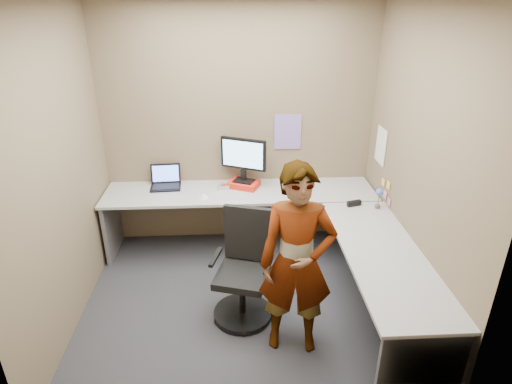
{
  "coord_description": "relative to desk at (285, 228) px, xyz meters",
  "views": [
    {
      "loc": [
        -0.06,
        -3.3,
        2.7
      ],
      "look_at": [
        0.14,
        0.25,
        1.05
      ],
      "focal_mm": 30.0,
      "sensor_mm": 36.0,
      "label": 1
    }
  ],
  "objects": [
    {
      "name": "ground",
      "position": [
        -0.44,
        -0.39,
        -0.59
      ],
      "size": [
        3.0,
        3.0,
        0.0
      ],
      "primitive_type": "plane",
      "color": "#242529",
      "rests_on": "ground"
    },
    {
      "name": "wall_back",
      "position": [
        -0.44,
        0.91,
        0.76
      ],
      "size": [
        3.0,
        0.0,
        3.0
      ],
      "primitive_type": "plane",
      "rotation": [
        1.57,
        0.0,
        0.0
      ],
      "color": "brown",
      "rests_on": "ground"
    },
    {
      "name": "wall_right",
      "position": [
        1.06,
        -0.39,
        0.76
      ],
      "size": [
        0.0,
        2.7,
        2.7
      ],
      "primitive_type": "plane",
      "rotation": [
        1.57,
        0.0,
        -1.57
      ],
      "color": "brown",
      "rests_on": "ground"
    },
    {
      "name": "wall_left",
      "position": [
        -1.94,
        -0.39,
        0.76
      ],
      "size": [
        0.0,
        2.7,
        2.7
      ],
      "primitive_type": "plane",
      "rotation": [
        1.57,
        0.0,
        1.57
      ],
      "color": "brown",
      "rests_on": "ground"
    },
    {
      "name": "desk",
      "position": [
        0.0,
        0.0,
        0.0
      ],
      "size": [
        2.98,
        2.58,
        0.73
      ],
      "color": "#A3A3A3",
      "rests_on": "ground"
    },
    {
      "name": "paper_ream",
      "position": [
        -0.39,
        0.7,
        0.17
      ],
      "size": [
        0.39,
        0.35,
        0.06
      ],
      "primitive_type": "cube",
      "rotation": [
        0.0,
        0.0,
        -0.42
      ],
      "color": "red",
      "rests_on": "desk"
    },
    {
      "name": "monitor",
      "position": [
        -0.39,
        0.72,
        0.5
      ],
      "size": [
        0.49,
        0.26,
        0.49
      ],
      "rotation": [
        0.0,
        0.0,
        -0.42
      ],
      "color": "black",
      "rests_on": "paper_ream"
    },
    {
      "name": "laptop",
      "position": [
        -1.27,
        0.77,
        0.2
      ],
      "size": [
        0.35,
        0.3,
        0.24
      ],
      "rotation": [
        0.0,
        0.0,
        0.07
      ],
      "color": "black",
      "rests_on": "desk"
    },
    {
      "name": "trackball_mouse",
      "position": [
        -0.61,
        0.66,
        0.17
      ],
      "size": [
        0.12,
        0.08,
        0.07
      ],
      "color": "#B7B7BC",
      "rests_on": "desk"
    },
    {
      "name": "origami",
      "position": [
        -0.82,
        0.43,
        0.17
      ],
      "size": [
        0.1,
        0.1,
        0.06
      ],
      "primitive_type": "cone",
      "color": "white",
      "rests_on": "desk"
    },
    {
      "name": "stapler",
      "position": [
        0.72,
        0.16,
        0.17
      ],
      "size": [
        0.16,
        0.08,
        0.05
      ],
      "primitive_type": "cube",
      "rotation": [
        0.0,
        0.0,
        0.28
      ],
      "color": "black",
      "rests_on": "desk"
    },
    {
      "name": "flower",
      "position": [
        0.94,
        0.1,
        0.28
      ],
      "size": [
        0.07,
        0.07,
        0.22
      ],
      "color": "brown",
      "rests_on": "desk"
    },
    {
      "name": "calendar_purple",
      "position": [
        0.11,
        0.9,
        0.71
      ],
      "size": [
        0.3,
        0.01,
        0.4
      ],
      "primitive_type": "cube",
      "color": "#846BB7",
      "rests_on": "wall_back"
    },
    {
      "name": "calendar_white",
      "position": [
        1.05,
        0.51,
        0.66
      ],
      "size": [
        0.01,
        0.28,
        0.38
      ],
      "primitive_type": "cube",
      "color": "white",
      "rests_on": "wall_right"
    },
    {
      "name": "sticky_note_a",
      "position": [
        1.05,
        0.16,
        0.36
      ],
      "size": [
        0.01,
        0.07,
        0.07
      ],
      "primitive_type": "cube",
      "color": "#F2E059",
      "rests_on": "wall_right"
    },
    {
      "name": "sticky_note_b",
      "position": [
        1.05,
        0.21,
        0.23
      ],
      "size": [
        0.01,
        0.07,
        0.07
      ],
      "primitive_type": "cube",
      "color": "pink",
      "rests_on": "wall_right"
    },
    {
      "name": "sticky_note_c",
      "position": [
        1.05,
        0.09,
        0.21
      ],
      "size": [
        0.01,
        0.07,
        0.07
      ],
      "primitive_type": "cube",
      "color": "pink",
      "rests_on": "wall_right"
    },
    {
      "name": "sticky_note_d",
      "position": [
        1.05,
        0.31,
        0.33
      ],
      "size": [
        0.01,
        0.07,
        0.07
      ],
      "primitive_type": "cube",
      "color": "#F2E059",
      "rests_on": "wall_right"
    },
    {
      "name": "office_chair",
      "position": [
        -0.43,
        -0.53,
        -0.18
      ],
      "size": [
        0.57,
        0.55,
        1.01
      ],
      "rotation": [
        0.0,
        0.0,
        -0.28
      ],
      "color": "black",
      "rests_on": "ground"
    },
    {
      "name": "person",
      "position": [
        -0.03,
        -0.93,
        0.22
      ],
      "size": [
        0.63,
        0.45,
        1.62
      ],
      "primitive_type": "imported",
      "rotation": [
        0.0,
        0.0,
        -0.11
      ],
      "color": "#999399",
      "rests_on": "ground"
    }
  ]
}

